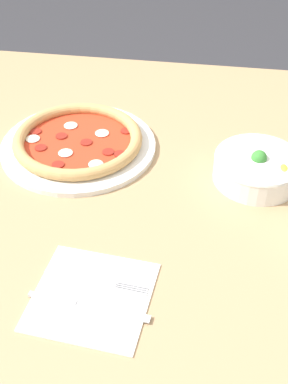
# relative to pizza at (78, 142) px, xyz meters

# --- Properties ---
(dining_table) EXTENTS (1.26, 0.96, 0.77)m
(dining_table) POSITION_rel_pizza_xyz_m (0.18, 0.11, -0.12)
(dining_table) COLOR tan
(dining_table) RESTS_ON ground_plane
(pizza) EXTENTS (0.35, 0.35, 0.04)m
(pizza) POSITION_rel_pizza_xyz_m (0.00, 0.00, 0.00)
(pizza) COLOR white
(pizza) RESTS_ON dining_table
(bowl) EXTENTS (0.18, 0.18, 0.07)m
(bowl) POSITION_rel_pizza_xyz_m (0.05, 0.39, 0.01)
(bowl) COLOR white
(bowl) RESTS_ON dining_table
(napkin) EXTENTS (0.21, 0.21, 0.00)m
(napkin) POSITION_rel_pizza_xyz_m (0.41, 0.12, -0.02)
(napkin) COLOR white
(napkin) RESTS_ON dining_table
(fork) EXTENTS (0.03, 0.18, 0.00)m
(fork) POSITION_rel_pizza_xyz_m (0.38, 0.12, -0.01)
(fork) COLOR silver
(fork) RESTS_ON napkin
(knife) EXTENTS (0.03, 0.20, 0.01)m
(knife) POSITION_rel_pizza_xyz_m (0.43, 0.12, -0.01)
(knife) COLOR silver
(knife) RESTS_ON napkin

